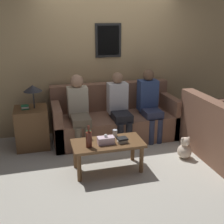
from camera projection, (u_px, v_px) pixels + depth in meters
The scene contains 14 objects.
ground_plane at pixel (123, 148), 4.73m from camera, with size 16.00×16.00×0.00m, color beige.
wall_back at pixel (108, 62), 5.24m from camera, with size 9.00×0.08×2.60m.
couch_main at pixel (114, 120), 5.13m from camera, with size 2.22×0.90×0.95m.
coffee_table at pixel (108, 147), 3.96m from camera, with size 1.00×0.49×0.44m.
side_table_with_lamp at pixel (32, 126), 4.71m from camera, with size 0.54×0.54×1.07m.
wine_bottle at pixel (89, 139), 3.76m from camera, with size 0.08×0.08×0.31m.
drinking_glass at pixel (115, 133), 4.13m from camera, with size 0.07×0.07×0.10m.
book_stack at pixel (122, 140), 3.92m from camera, with size 0.16×0.13×0.07m.
soda_can at pixel (89, 135), 4.03m from camera, with size 0.07×0.07×0.12m.
tissue_box at pixel (106, 140), 3.88m from camera, with size 0.23×0.12×0.15m.
person_left at pixel (79, 108), 4.71m from camera, with size 0.34×0.65×1.20m.
person_middle at pixel (119, 106), 4.86m from camera, with size 0.34×0.62×1.21m.
person_right at pixel (150, 102), 5.00m from camera, with size 0.34×0.58×1.23m.
teddy_bear at pixel (185, 149), 4.38m from camera, with size 0.22×0.22×0.35m.
Camera 1 is at (-1.29, -4.09, 2.11)m, focal length 45.00 mm.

